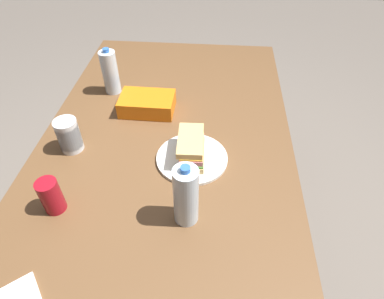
{
  "coord_description": "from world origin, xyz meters",
  "views": [
    {
      "loc": [
        -0.96,
        -0.18,
        1.61
      ],
      "look_at": [
        -0.12,
        -0.11,
        0.81
      ],
      "focal_mm": 30.33,
      "sensor_mm": 36.0,
      "label": 1
    }
  ],
  "objects_px": {
    "chip_bag": "(147,104)",
    "water_bottle_tall": "(110,72)",
    "dining_table": "(167,153)",
    "water_bottle_spare": "(186,196)",
    "paper_plate": "(192,158)",
    "plastic_cup_stack": "(69,135)",
    "soda_can_red": "(51,196)",
    "sandwich": "(192,148)"
  },
  "relations": [
    {
      "from": "water_bottle_spare",
      "to": "sandwich",
      "type": "bearing_deg",
      "value": 1.3
    },
    {
      "from": "chip_bag",
      "to": "water_bottle_tall",
      "type": "distance_m",
      "value": 0.24
    },
    {
      "from": "chip_bag",
      "to": "soda_can_red",
      "type": "bearing_deg",
      "value": -109.34
    },
    {
      "from": "dining_table",
      "to": "water_bottle_tall",
      "type": "xyz_separation_m",
      "value": [
        0.3,
        0.29,
        0.19
      ]
    },
    {
      "from": "paper_plate",
      "to": "chip_bag",
      "type": "relative_size",
      "value": 1.14
    },
    {
      "from": "dining_table",
      "to": "paper_plate",
      "type": "bearing_deg",
      "value": -135.62
    },
    {
      "from": "sandwich",
      "to": "paper_plate",
      "type": "bearing_deg",
      "value": -151.5
    },
    {
      "from": "dining_table",
      "to": "chip_bag",
      "type": "relative_size",
      "value": 7.21
    },
    {
      "from": "soda_can_red",
      "to": "water_bottle_tall",
      "type": "bearing_deg",
      "value": -0.75
    },
    {
      "from": "dining_table",
      "to": "water_bottle_spare",
      "type": "relative_size",
      "value": 7.27
    },
    {
      "from": "water_bottle_tall",
      "to": "plastic_cup_stack",
      "type": "distance_m",
      "value": 0.4
    },
    {
      "from": "sandwich",
      "to": "chip_bag",
      "type": "relative_size",
      "value": 0.8
    },
    {
      "from": "dining_table",
      "to": "water_bottle_tall",
      "type": "relative_size",
      "value": 7.75
    },
    {
      "from": "soda_can_red",
      "to": "water_bottle_tall",
      "type": "height_order",
      "value": "water_bottle_tall"
    },
    {
      "from": "plastic_cup_stack",
      "to": "chip_bag",
      "type": "bearing_deg",
      "value": -42.53
    },
    {
      "from": "plastic_cup_stack",
      "to": "sandwich",
      "type": "bearing_deg",
      "value": -92.22
    },
    {
      "from": "soda_can_red",
      "to": "water_bottle_spare",
      "type": "relative_size",
      "value": 0.54
    },
    {
      "from": "dining_table",
      "to": "soda_can_red",
      "type": "relative_size",
      "value": 13.59
    },
    {
      "from": "dining_table",
      "to": "paper_plate",
      "type": "relative_size",
      "value": 6.32
    },
    {
      "from": "paper_plate",
      "to": "soda_can_red",
      "type": "xyz_separation_m",
      "value": [
        -0.26,
        0.41,
        0.05
      ]
    },
    {
      "from": "soda_can_red",
      "to": "plastic_cup_stack",
      "type": "bearing_deg",
      "value": 9.21
    },
    {
      "from": "soda_can_red",
      "to": "plastic_cup_stack",
      "type": "relative_size",
      "value": 0.93
    },
    {
      "from": "sandwich",
      "to": "water_bottle_tall",
      "type": "height_order",
      "value": "water_bottle_tall"
    },
    {
      "from": "paper_plate",
      "to": "sandwich",
      "type": "xyz_separation_m",
      "value": [
        0.0,
        0.0,
        0.05
      ]
    },
    {
      "from": "water_bottle_spare",
      "to": "dining_table",
      "type": "bearing_deg",
      "value": 17.48
    },
    {
      "from": "plastic_cup_stack",
      "to": "water_bottle_spare",
      "type": "height_order",
      "value": "water_bottle_spare"
    },
    {
      "from": "soda_can_red",
      "to": "water_bottle_spare",
      "type": "xyz_separation_m",
      "value": [
        -0.0,
        -0.42,
        0.05
      ]
    },
    {
      "from": "paper_plate",
      "to": "water_bottle_tall",
      "type": "xyz_separation_m",
      "value": [
        0.42,
        0.41,
        0.09
      ]
    },
    {
      "from": "sandwich",
      "to": "water_bottle_spare",
      "type": "xyz_separation_m",
      "value": [
        -0.26,
        -0.01,
        0.05
      ]
    },
    {
      "from": "soda_can_red",
      "to": "water_bottle_spare",
      "type": "bearing_deg",
      "value": -90.02
    },
    {
      "from": "soda_can_red",
      "to": "water_bottle_spare",
      "type": "height_order",
      "value": "water_bottle_spare"
    },
    {
      "from": "water_bottle_tall",
      "to": "paper_plate",
      "type": "bearing_deg",
      "value": -135.96
    },
    {
      "from": "dining_table",
      "to": "plastic_cup_stack",
      "type": "bearing_deg",
      "value": 105.19
    },
    {
      "from": "paper_plate",
      "to": "soda_can_red",
      "type": "distance_m",
      "value": 0.49
    },
    {
      "from": "paper_plate",
      "to": "plastic_cup_stack",
      "type": "xyz_separation_m",
      "value": [
        0.02,
        0.46,
        0.06
      ]
    },
    {
      "from": "dining_table",
      "to": "sandwich",
      "type": "xyz_separation_m",
      "value": [
        -0.11,
        -0.11,
        0.14
      ]
    },
    {
      "from": "paper_plate",
      "to": "soda_can_red",
      "type": "bearing_deg",
      "value": 121.65
    },
    {
      "from": "chip_bag",
      "to": "dining_table",
      "type": "bearing_deg",
      "value": -57.55
    },
    {
      "from": "plastic_cup_stack",
      "to": "water_bottle_spare",
      "type": "distance_m",
      "value": 0.54
    },
    {
      "from": "water_bottle_tall",
      "to": "water_bottle_spare",
      "type": "height_order",
      "value": "water_bottle_spare"
    },
    {
      "from": "dining_table",
      "to": "water_bottle_spare",
      "type": "height_order",
      "value": "water_bottle_spare"
    },
    {
      "from": "sandwich",
      "to": "water_bottle_spare",
      "type": "distance_m",
      "value": 0.27
    }
  ]
}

